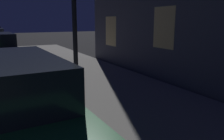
# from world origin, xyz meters

# --- Properties ---
(car_green) EXTENTS (2.10, 4.48, 1.43)m
(car_green) POSITION_xyz_m (2.85, 4.21, 0.72)
(car_green) COLOR #19592D
(car_green) RESTS_ON ground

